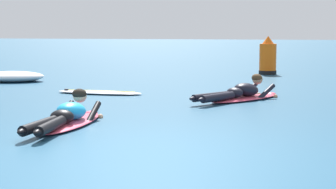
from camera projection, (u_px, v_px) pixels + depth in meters
ground_plane at (242, 79)px, 16.06m from camera, size 120.00×120.00×0.00m
surfer_near at (67, 117)px, 8.24m from camera, size 0.64×2.52×0.53m
surfer_far at (241, 93)px, 11.22m from camera, size 1.62×2.36×0.55m
drifting_surfboard at (99, 92)px, 12.37m from camera, size 1.93×0.62×0.16m
whitewater_front at (12, 77)px, 15.20m from camera, size 1.91×1.51×0.28m
channel_marker_buoy at (268, 59)px, 17.65m from camera, size 0.54×0.54×1.18m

